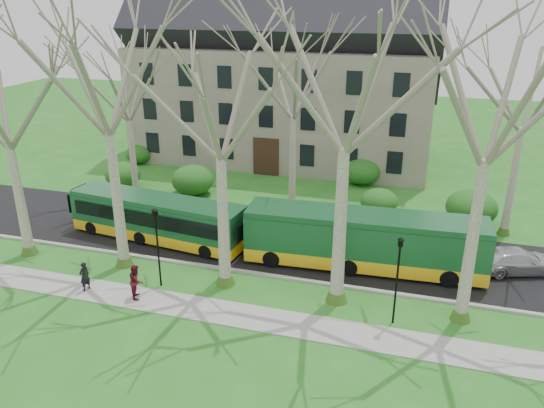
{
  "coord_description": "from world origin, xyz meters",
  "views": [
    {
      "loc": [
        6.49,
        -22.7,
        14.38
      ],
      "look_at": [
        -1.07,
        3.0,
        3.65
      ],
      "focal_mm": 35.0,
      "sensor_mm": 36.0,
      "label": 1
    }
  ],
  "objects_px": {
    "pedestrian_a": "(85,276)",
    "bus_lead": "(157,218)",
    "bus_follow": "(364,240)",
    "pedestrian_b": "(136,281)",
    "sedan": "(517,261)"
  },
  "relations": [
    {
      "from": "bus_lead",
      "to": "pedestrian_b",
      "type": "distance_m",
      "value": 6.78
    },
    {
      "from": "bus_follow",
      "to": "sedan",
      "type": "bearing_deg",
      "value": 9.09
    },
    {
      "from": "bus_lead",
      "to": "pedestrian_b",
      "type": "bearing_deg",
      "value": -64.32
    },
    {
      "from": "pedestrian_a",
      "to": "bus_lead",
      "type": "bearing_deg",
      "value": -168.19
    },
    {
      "from": "bus_lead",
      "to": "bus_follow",
      "type": "xyz_separation_m",
      "value": [
        12.62,
        0.04,
        0.21
      ]
    },
    {
      "from": "pedestrian_a",
      "to": "pedestrian_b",
      "type": "xyz_separation_m",
      "value": [
        2.9,
        0.15,
        0.1
      ]
    },
    {
      "from": "pedestrian_a",
      "to": "pedestrian_b",
      "type": "distance_m",
      "value": 2.91
    },
    {
      "from": "bus_lead",
      "to": "bus_follow",
      "type": "height_order",
      "value": "bus_follow"
    },
    {
      "from": "bus_follow",
      "to": "pedestrian_b",
      "type": "xyz_separation_m",
      "value": [
        -10.46,
        -6.45,
        -0.73
      ]
    },
    {
      "from": "sedan",
      "to": "bus_lead",
      "type": "bearing_deg",
      "value": 75.35
    },
    {
      "from": "bus_follow",
      "to": "bus_lead",
      "type": "bearing_deg",
      "value": 177.13
    },
    {
      "from": "sedan",
      "to": "pedestrian_a",
      "type": "xyz_separation_m",
      "value": [
        -21.58,
        -8.37,
        0.12
      ]
    },
    {
      "from": "bus_lead",
      "to": "sedan",
      "type": "height_order",
      "value": "bus_lead"
    },
    {
      "from": "pedestrian_b",
      "to": "bus_follow",
      "type": "bearing_deg",
      "value": -83.48
    },
    {
      "from": "bus_lead",
      "to": "pedestrian_b",
      "type": "relative_size",
      "value": 6.35
    }
  ]
}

